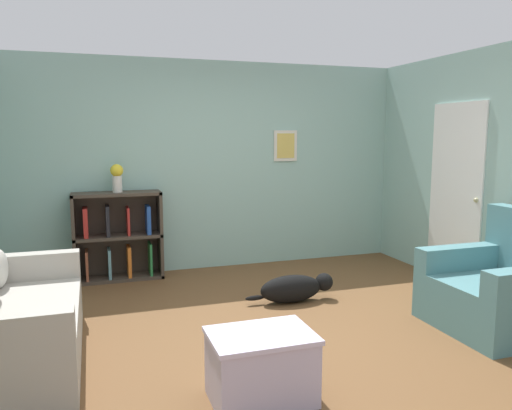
% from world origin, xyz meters
% --- Properties ---
extents(ground_plane, '(14.00, 14.00, 0.00)m').
position_xyz_m(ground_plane, '(0.00, 0.00, 0.00)').
color(ground_plane, brown).
extents(wall_back, '(5.60, 0.13, 2.60)m').
position_xyz_m(wall_back, '(0.00, 2.25, 1.30)').
color(wall_back, '#93BCB2').
rests_on(wall_back, ground_plane).
extents(wall_right, '(0.16, 5.00, 2.60)m').
position_xyz_m(wall_right, '(2.55, 0.02, 1.29)').
color(wall_right, '#93BCB2').
rests_on(wall_right, ground_plane).
extents(couch, '(0.84, 1.77, 0.86)m').
position_xyz_m(couch, '(-2.05, -0.02, 0.33)').
color(couch, '#ADA89E').
rests_on(couch, ground_plane).
extents(bookshelf, '(1.01, 0.34, 1.03)m').
position_xyz_m(bookshelf, '(-1.17, 2.04, 0.51)').
color(bookshelf, '#42382D').
rests_on(bookshelf, ground_plane).
extents(recliner_chair, '(0.99, 1.01, 1.03)m').
position_xyz_m(recliner_chair, '(1.96, -0.59, 0.35)').
color(recliner_chair, slate).
rests_on(recliner_chair, ground_plane).
extents(coffee_table, '(0.66, 0.47, 0.45)m').
position_xyz_m(coffee_table, '(-0.46, -1.08, 0.24)').
color(coffee_table, '#BCB2D1').
rests_on(coffee_table, ground_plane).
extents(dog, '(0.94, 0.25, 0.28)m').
position_xyz_m(dog, '(0.48, 0.61, 0.14)').
color(dog, black).
rests_on(dog, ground_plane).
extents(vase, '(0.15, 0.15, 0.33)m').
position_xyz_m(vase, '(-1.15, 2.01, 1.22)').
color(vase, silver).
rests_on(vase, bookshelf).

